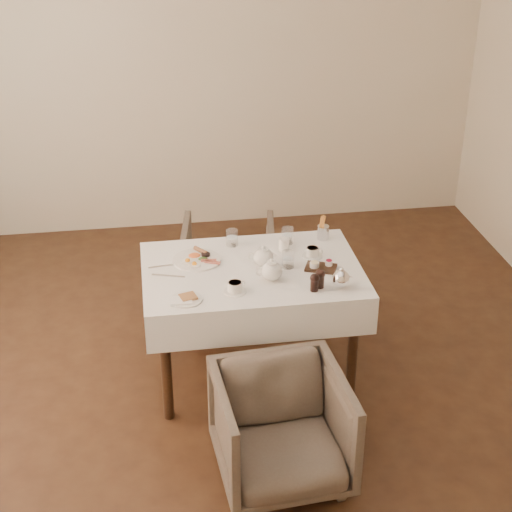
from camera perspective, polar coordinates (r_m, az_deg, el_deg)
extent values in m
plane|color=black|center=(4.81, -0.06, -10.10)|extent=(5.00, 5.00, 0.00)
plane|color=beige|center=(6.46, -3.53, 14.25)|extent=(4.50, 0.00, 4.50)
cube|color=black|center=(4.60, -0.29, -1.30)|extent=(1.20, 0.80, 0.04)
cube|color=white|center=(4.64, -0.29, -2.20)|extent=(1.28, 0.88, 0.23)
cylinder|color=black|center=(5.04, -6.95, -3.57)|extent=(0.06, 0.06, 0.70)
cylinder|color=black|center=(5.17, 5.10, -2.63)|extent=(0.06, 0.06, 0.70)
cylinder|color=black|center=(4.47, -6.55, -8.06)|extent=(0.06, 0.06, 0.70)
cylinder|color=black|center=(4.61, 7.05, -6.85)|extent=(0.06, 0.06, 0.70)
imported|color=#51443B|center=(4.10, 1.88, -12.46)|extent=(0.70, 0.72, 0.61)
imported|color=#51443B|center=(5.59, -2.00, -0.59)|extent=(0.74, 0.75, 0.60)
cylinder|color=white|center=(4.68, -4.33, -0.29)|extent=(0.29, 0.29, 0.01)
ellipsoid|color=#D65E26|center=(4.71, -4.51, 0.12)|extent=(0.07, 0.07, 0.02)
cylinder|color=brown|center=(4.75, -4.05, 0.40)|extent=(0.08, 0.10, 0.03)
cylinder|color=black|center=(4.71, -3.68, 0.10)|extent=(0.05, 0.05, 0.02)
cube|color=maroon|center=(4.63, -3.33, -0.39)|extent=(0.10, 0.06, 0.01)
ellipsoid|color=#264C19|center=(4.67, -3.89, -0.17)|extent=(0.06, 0.05, 0.02)
cylinder|color=white|center=(4.28, -5.07, -3.17)|extent=(0.17, 0.17, 0.01)
cube|color=brown|center=(4.29, -4.96, -2.97)|extent=(0.11, 0.10, 0.01)
cube|color=white|center=(4.26, -5.45, -3.28)|extent=(0.12, 0.10, 0.01)
cylinder|color=white|center=(4.77, 2.04, 0.85)|extent=(0.08, 0.08, 0.08)
cylinder|color=white|center=(4.34, -1.53, -2.59)|extent=(0.13, 0.13, 0.01)
cylinder|color=white|center=(4.33, -1.54, -2.24)|extent=(0.11, 0.11, 0.05)
cylinder|color=#A27049|center=(4.32, -1.54, -1.94)|extent=(0.07, 0.07, 0.00)
cylinder|color=white|center=(4.73, 4.11, 0.00)|extent=(0.12, 0.12, 0.01)
cylinder|color=white|center=(4.71, 4.12, 0.33)|extent=(0.10, 0.10, 0.05)
cylinder|color=#A27049|center=(4.70, 4.13, 0.59)|extent=(0.07, 0.07, 0.00)
cylinder|color=silver|center=(4.83, -1.76, 1.35)|extent=(0.10, 0.10, 0.10)
cylinder|color=silver|center=(4.58, 2.34, -0.24)|extent=(0.07, 0.07, 0.10)
cylinder|color=silver|center=(4.86, 2.30, 1.51)|extent=(0.09, 0.09, 0.10)
cube|color=black|center=(4.59, 4.74, -0.85)|extent=(0.21, 0.18, 0.02)
cylinder|color=white|center=(4.57, 4.27, -0.64)|extent=(0.06, 0.06, 0.03)
cylinder|color=maroon|center=(4.60, 5.32, -0.50)|extent=(0.04, 0.04, 0.03)
cylinder|color=silver|center=(4.93, 4.90, 1.72)|extent=(0.07, 0.07, 0.09)
cube|color=silver|center=(4.64, -6.60, -0.71)|extent=(0.20, 0.04, 0.00)
cube|color=silver|center=(4.53, -6.39, -1.44)|extent=(0.19, 0.08, 0.00)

